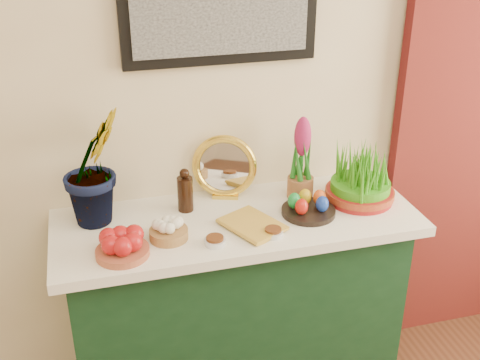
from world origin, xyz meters
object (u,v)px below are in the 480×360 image
at_px(sideboard, 237,313).
at_px(hyacinth_green, 92,149).
at_px(mirror, 224,167).
at_px(wheatgrass_sabzeh, 361,178).
at_px(book, 235,232).

relative_size(sideboard, hyacinth_green, 2.22).
xyz_separation_m(sideboard, hyacinth_green, (-0.51, 0.11, 0.76)).
relative_size(mirror, wheatgrass_sabzeh, 0.97).
distance_m(mirror, wheatgrass_sabzeh, 0.55).
distance_m(hyacinth_green, book, 0.60).
bearing_deg(mirror, hyacinth_green, -172.43).
distance_m(book, wheatgrass_sabzeh, 0.58).
relative_size(hyacinth_green, book, 2.62).
bearing_deg(hyacinth_green, sideboard, -47.09).
xyz_separation_m(sideboard, book, (-0.04, -0.14, 0.48)).
distance_m(sideboard, wheatgrass_sabzeh, 0.76).
xyz_separation_m(hyacinth_green, wheatgrass_sabzeh, (1.02, -0.11, -0.19)).
height_order(book, wheatgrass_sabzeh, wheatgrass_sabzeh).
distance_m(hyacinth_green, wheatgrass_sabzeh, 1.05).
distance_m(mirror, book, 0.34).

